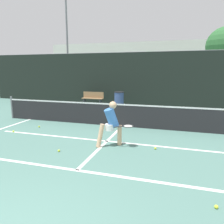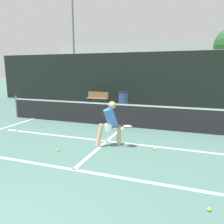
{
  "view_description": "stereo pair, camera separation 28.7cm",
  "coord_description": "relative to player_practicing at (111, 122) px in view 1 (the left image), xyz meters",
  "views": [
    {
      "loc": [
        2.18,
        -1.43,
        2.31
      ],
      "look_at": [
        0.11,
        5.31,
        0.95
      ],
      "focal_mm": 35.0,
      "sensor_mm": 36.0,
      "label": 1
    },
    {
      "loc": [
        2.45,
        -1.34,
        2.31
      ],
      "look_at": [
        0.11,
        5.31,
        0.95
      ],
      "focal_mm": 35.0,
      "sensor_mm": 36.0,
      "label": 2
    }
  ],
  "objects": [
    {
      "name": "court_service_line",
      "position": [
        -0.27,
        0.37,
        -0.75
      ],
      "size": [
        8.25,
        0.1,
        0.01
      ],
      "primitive_type": "cube",
      "color": "white",
      "rests_on": "ground"
    },
    {
      "name": "court_center_mark",
      "position": [
        -0.27,
        0.26,
        -0.75
      ],
      "size": [
        0.1,
        4.22,
        0.01
      ],
      "primitive_type": "cube",
      "color": "white",
      "rests_on": "ground"
    },
    {
      "name": "fence_back",
      "position": [
        -0.27,
        8.37,
        0.98
      ],
      "size": [
        24.0,
        0.06,
        3.48
      ],
      "color": "black",
      "rests_on": "ground"
    },
    {
      "name": "parked_car",
      "position": [
        4.11,
        10.76,
        -0.13
      ],
      "size": [
        1.85,
        4.29,
        1.47
      ],
      "color": "silver",
      "rests_on": "ground"
    },
    {
      "name": "tree_west",
      "position": [
        -1.02,
        16.92,
        2.92
      ],
      "size": [
        3.7,
        3.7,
        4.16
      ],
      "color": "brown",
      "rests_on": "ground"
    },
    {
      "name": "player_practicing",
      "position": [
        0.0,
        0.0,
        0.0
      ],
      "size": [
        1.18,
        0.66,
        1.39
      ],
      "rotation": [
        0.0,
        0.0,
        0.62
      ],
      "color": "#DBAD84",
      "rests_on": "ground"
    },
    {
      "name": "building_far",
      "position": [
        -0.27,
        27.75,
        2.42
      ],
      "size": [
        36.0,
        2.4,
        6.35
      ],
      "primitive_type": "cube",
      "color": "beige",
      "rests_on": "ground"
    },
    {
      "name": "floodlight_mast",
      "position": [
        -7.81,
        11.98,
        5.52
      ],
      "size": [
        1.1,
        0.24,
        10.12
      ],
      "color": "slate",
      "rests_on": "ground"
    },
    {
      "name": "tennis_ball_scattered_4",
      "position": [
        2.62,
        -2.46,
        -0.72
      ],
      "size": [
        0.07,
        0.07,
        0.07
      ],
      "primitive_type": "sphere",
      "color": "#D1E033",
      "rests_on": "ground"
    },
    {
      "name": "courtside_bench",
      "position": [
        -3.57,
        7.35,
        -0.29
      ],
      "size": [
        1.46,
        0.4,
        0.86
      ],
      "rotation": [
        0.0,
        0.0,
        -0.02
      ],
      "color": "olive",
      "rests_on": "ground"
    },
    {
      "name": "tennis_ball_scattered_5",
      "position": [
        1.34,
        0.08,
        -0.72
      ],
      "size": [
        0.07,
        0.07,
        0.07
      ],
      "primitive_type": "sphere",
      "color": "#D1E033",
      "rests_on": "ground"
    },
    {
      "name": "tennis_ball_scattered_1",
      "position": [
        -3.99,
        0.35,
        -0.72
      ],
      "size": [
        0.07,
        0.07,
        0.07
      ],
      "primitive_type": "sphere",
      "color": "#D1E033",
      "rests_on": "ground"
    },
    {
      "name": "tennis_ball_scattered_2",
      "position": [
        -3.48,
        1.23,
        -0.72
      ],
      "size": [
        0.07,
        0.07,
        0.07
      ],
      "primitive_type": "sphere",
      "color": "#D1E033",
      "rests_on": "ground"
    },
    {
      "name": "net",
      "position": [
        -0.27,
        2.37,
        -0.24
      ],
      "size": [
        11.09,
        0.09,
        1.07
      ],
      "color": "slate",
      "rests_on": "ground"
    },
    {
      "name": "court_baseline_near",
      "position": [
        -0.27,
        -1.85,
        -0.75
      ],
      "size": [
        11.0,
        0.1,
        0.01
      ],
      "primitive_type": "cube",
      "color": "white",
      "rests_on": "ground"
    },
    {
      "name": "trash_bin",
      "position": [
        -1.68,
        7.05,
        -0.27
      ],
      "size": [
        0.62,
        0.62,
        0.96
      ],
      "color": "#384C7F",
      "rests_on": "ground"
    },
    {
      "name": "tennis_ball_scattered_0",
      "position": [
        -1.3,
        -0.93,
        -0.72
      ],
      "size": [
        0.07,
        0.07,
        0.07
      ],
      "primitive_type": "sphere",
      "color": "#D1E033",
      "rests_on": "ground"
    }
  ]
}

